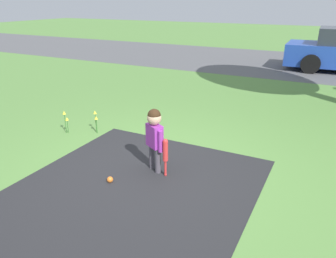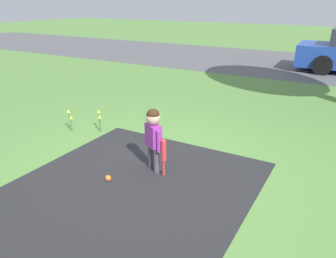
{
  "view_description": "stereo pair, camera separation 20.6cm",
  "coord_description": "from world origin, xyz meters",
  "views": [
    {
      "loc": [
        2.08,
        -3.58,
        2.24
      ],
      "look_at": [
        0.05,
        0.36,
        0.48
      ],
      "focal_mm": 35.0,
      "sensor_mm": 36.0,
      "label": 1
    },
    {
      "loc": [
        2.26,
        -3.48,
        2.24
      ],
      "look_at": [
        0.05,
        0.36,
        0.48
      ],
      "focal_mm": 35.0,
      "sensor_mm": 36.0,
      "label": 2
    }
  ],
  "objects": [
    {
      "name": "sports_ball",
      "position": [
        -0.31,
        -0.59,
        0.04
      ],
      "size": [
        0.08,
        0.08,
        0.08
      ],
      "color": "orange",
      "rests_on": "ground"
    },
    {
      "name": "baseball_bat",
      "position": [
        0.26,
        -0.11,
        0.35
      ],
      "size": [
        0.07,
        0.07,
        0.55
      ],
      "color": "red",
      "rests_on": "ground"
    },
    {
      "name": "child",
      "position": [
        0.05,
        -0.04,
        0.59
      ],
      "size": [
        0.33,
        0.24,
        0.91
      ],
      "rotation": [
        0.0,
        0.0,
        -0.52
      ],
      "color": "#4C4751",
      "rests_on": "ground"
    },
    {
      "name": "flower_bed",
      "position": [
        -1.8,
        0.58,
        0.3
      ],
      "size": [
        0.57,
        0.36,
        0.42
      ],
      "color": "#38702D",
      "rests_on": "ground"
    },
    {
      "name": "ground_plane",
      "position": [
        0.0,
        0.0,
        0.0
      ],
      "size": [
        60.0,
        60.0,
        0.0
      ],
      "primitive_type": "plane",
      "color": "#5B8C42"
    },
    {
      "name": "street_strip",
      "position": [
        0.0,
        9.47,
        0.0
      ],
      "size": [
        40.0,
        6.0,
        0.01
      ],
      "color": "#59595B",
      "rests_on": "ground"
    }
  ]
}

